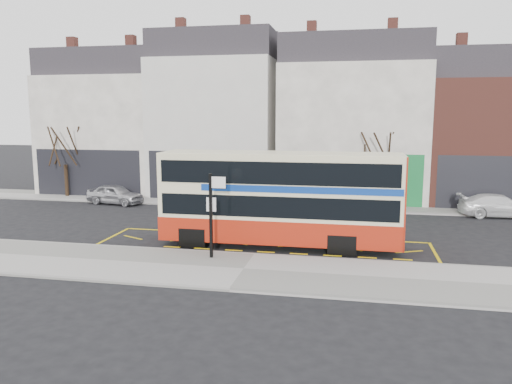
% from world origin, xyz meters
% --- Properties ---
extents(ground, '(120.00, 120.00, 0.00)m').
position_xyz_m(ground, '(0.00, 0.00, 0.00)').
color(ground, black).
rests_on(ground, ground).
extents(pavement, '(40.00, 4.00, 0.15)m').
position_xyz_m(pavement, '(0.00, -2.30, 0.07)').
color(pavement, '#9F9B97').
rests_on(pavement, ground).
extents(kerb, '(40.00, 0.15, 0.15)m').
position_xyz_m(kerb, '(0.00, -0.38, 0.07)').
color(kerb, gray).
rests_on(kerb, ground).
extents(far_pavement, '(50.00, 3.00, 0.15)m').
position_xyz_m(far_pavement, '(0.00, 11.00, 0.07)').
color(far_pavement, '#9F9B97').
rests_on(far_pavement, ground).
extents(road_markings, '(14.00, 3.40, 0.01)m').
position_xyz_m(road_markings, '(0.00, 1.60, 0.01)').
color(road_markings, gold).
rests_on(road_markings, ground).
extents(terrace_far_left, '(8.00, 8.01, 10.80)m').
position_xyz_m(terrace_far_left, '(-13.50, 14.99, 4.82)').
color(terrace_far_left, white).
rests_on(terrace_far_left, ground).
extents(terrace_left, '(8.00, 8.01, 11.80)m').
position_xyz_m(terrace_left, '(-5.50, 14.99, 5.32)').
color(terrace_left, beige).
rests_on(terrace_left, ground).
extents(terrace_green_shop, '(9.00, 8.01, 11.30)m').
position_xyz_m(terrace_green_shop, '(3.50, 14.99, 5.07)').
color(terrace_green_shop, white).
rests_on(terrace_green_shop, ground).
extents(terrace_right, '(9.00, 8.01, 10.30)m').
position_xyz_m(terrace_right, '(12.50, 14.99, 4.57)').
color(terrace_right, brown).
rests_on(terrace_right, ground).
extents(double_decker_bus, '(9.92, 2.34, 3.96)m').
position_xyz_m(double_decker_bus, '(0.76, 1.41, 2.08)').
color(double_decker_bus, beige).
rests_on(double_decker_bus, ground).
extents(bus_stop_post, '(0.79, 0.13, 3.19)m').
position_xyz_m(bus_stop_post, '(-1.43, -1.19, 2.05)').
color(bus_stop_post, black).
rests_on(bus_stop_post, pavement).
extents(car_silver, '(3.77, 2.03, 1.22)m').
position_xyz_m(car_silver, '(-10.72, 9.26, 0.61)').
color(car_silver, '#BDBCC2').
rests_on(car_silver, ground).
extents(car_grey, '(3.95, 1.78, 1.26)m').
position_xyz_m(car_grey, '(-1.75, 9.71, 0.63)').
color(car_grey, '#3B3B42').
rests_on(car_grey, ground).
extents(car_white, '(4.29, 1.97, 1.21)m').
position_xyz_m(car_white, '(11.46, 9.75, 0.61)').
color(car_white, white).
rests_on(car_white, ground).
extents(street_tree_left, '(2.79, 2.79, 6.02)m').
position_xyz_m(street_tree_left, '(-14.89, 10.69, 4.11)').
color(street_tree_left, '#2F2415').
rests_on(street_tree_left, ground).
extents(street_tree_right, '(2.66, 2.66, 5.75)m').
position_xyz_m(street_tree_right, '(4.96, 10.77, 3.92)').
color(street_tree_right, '#2F2415').
rests_on(street_tree_right, ground).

